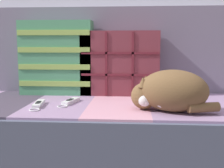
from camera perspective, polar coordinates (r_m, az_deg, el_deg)
The scene contains 7 objects.
couch at distance 1.55m, azimuth -4.07°, elevation -10.96°, with size 1.89×0.82×0.41m.
sofa_backrest at distance 1.80m, azimuth -2.67°, elevation 6.91°, with size 1.86×0.14×0.52m.
throw_pillow_quilted at distance 1.65m, azimuth 1.62°, elevation 4.24°, with size 0.45×0.14×0.37m.
throw_pillow_striped at distance 1.70m, azimuth -11.14°, elevation 5.23°, with size 0.42×0.14×0.43m.
sleeping_cat at distance 1.26m, azimuth 11.46°, elevation -1.58°, with size 0.37×0.26×0.19m.
game_remote_near at distance 1.40m, azimuth -14.72°, elevation -4.02°, with size 0.07×0.20×0.02m.
game_remote_far at distance 1.43m, azimuth -8.49°, elevation -3.56°, with size 0.08×0.20×0.02m.
Camera 1 is at (0.21, -1.31, 0.70)m, focal length 45.00 mm.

